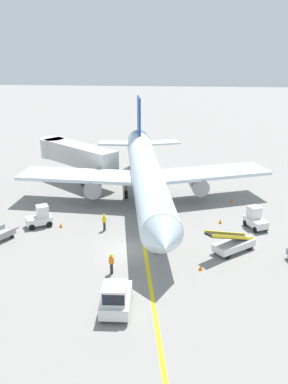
% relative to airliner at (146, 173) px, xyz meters
% --- Properties ---
extents(ground_plane, '(300.00, 300.00, 0.00)m').
position_rel_airliner_xyz_m(ground_plane, '(-0.38, -11.43, -3.42)').
color(ground_plane, gray).
extents(taxi_line_yellow, '(13.25, 78.99, 0.01)m').
position_rel_airliner_xyz_m(taxi_line_yellow, '(0.09, -6.43, -3.41)').
color(taxi_line_yellow, yellow).
rests_on(taxi_line_yellow, ground).
extents(airliner, '(28.23, 35.25, 10.10)m').
position_rel_airliner_xyz_m(airliner, '(0.00, 0.00, 0.00)').
color(airliner, silver).
rests_on(airliner, ground).
extents(jet_bridge, '(11.62, 9.82, 4.85)m').
position_rel_airliner_xyz_m(jet_bridge, '(-10.21, 7.49, 0.12)').
color(jet_bridge, beige).
rests_on(jet_bridge, ground).
extents(pushback_tug, '(2.07, 3.69, 2.20)m').
position_rel_airliner_xyz_m(pushback_tug, '(-0.24, -20.19, -2.42)').
color(pushback_tug, silver).
rests_on(pushback_tug, ground).
extents(baggage_tug_near_wing, '(2.73, 2.35, 2.10)m').
position_rel_airliner_xyz_m(baggage_tug_near_wing, '(-9.69, -7.36, -2.49)').
color(baggage_tug_near_wing, silver).
rests_on(baggage_tug_near_wing, ground).
extents(baggage_tug_by_cargo_door, '(2.22, 2.73, 2.10)m').
position_rel_airliner_xyz_m(baggage_tug_by_cargo_door, '(11.05, -5.83, -2.49)').
color(baggage_tug_by_cargo_door, silver).
rests_on(baggage_tug_by_cargo_door, ground).
extents(belt_loader_forward_hold, '(4.66, 4.14, 2.59)m').
position_rel_airliner_xyz_m(belt_loader_forward_hold, '(8.40, -11.00, -2.64)').
color(belt_loader_forward_hold, silver).
rests_on(belt_loader_forward_hold, ground).
extents(ground_crew_marshaller, '(0.36, 0.24, 1.70)m').
position_rel_airliner_xyz_m(ground_crew_marshaller, '(-3.31, -7.77, -2.51)').
color(ground_crew_marshaller, '#26262D').
rests_on(ground_crew_marshaller, ground).
extents(ground_crew_wing_walker, '(0.36, 0.24, 1.70)m').
position_rel_airliner_xyz_m(ground_crew_wing_walker, '(-1.32, -15.50, -2.51)').
color(ground_crew_wing_walker, '#26262D').
rests_on(ground_crew_wing_walker, ground).
extents(safety_cone_nose_left, '(0.36, 0.36, 0.44)m').
position_rel_airliner_xyz_m(safety_cone_nose_left, '(1.12, -4.23, -3.20)').
color(safety_cone_nose_left, orange).
rests_on(safety_cone_nose_left, ground).
extents(safety_cone_nose_right, '(0.36, 0.36, 0.44)m').
position_rel_airliner_xyz_m(safety_cone_nose_right, '(9.58, 0.97, -3.20)').
color(safety_cone_nose_right, orange).
rests_on(safety_cone_nose_right, ground).
extents(safety_cone_wingtip_left, '(0.36, 0.36, 0.44)m').
position_rel_airliner_xyz_m(safety_cone_wingtip_left, '(7.83, -5.12, -3.20)').
color(safety_cone_wingtip_left, orange).
rests_on(safety_cone_wingtip_left, ground).
extents(safety_cone_wingtip_right, '(0.36, 0.36, 0.44)m').
position_rel_airliner_xyz_m(safety_cone_wingtip_right, '(5.56, -14.38, -3.20)').
color(safety_cone_wingtip_right, orange).
rests_on(safety_cone_wingtip_right, ground).
extents(safety_cone_tail_area, '(0.36, 0.36, 0.44)m').
position_rel_airliner_xyz_m(safety_cone_tail_area, '(-7.64, -7.50, -3.20)').
color(safety_cone_tail_area, orange).
rests_on(safety_cone_tail_area, ground).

